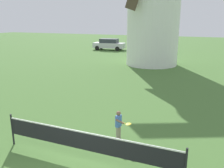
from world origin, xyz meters
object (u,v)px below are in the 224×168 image
player_far (119,123)px  parked_car_silver (109,44)px  tennis_net (86,142)px  parked_car_green (154,46)px

player_far → parked_car_silver: parked_car_silver is taller
tennis_net → parked_car_silver: bearing=111.8°
parked_car_silver → parked_car_green: 6.52m
player_far → parked_car_green: parked_car_green is taller
player_far → tennis_net: bearing=-102.7°
parked_car_silver → parked_car_green: (6.49, -0.55, -0.00)m
tennis_net → parked_car_green: parked_car_green is taller
tennis_net → parked_car_green: bearing=98.4°
tennis_net → player_far: tennis_net is taller
tennis_net → parked_car_green: size_ratio=1.33×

